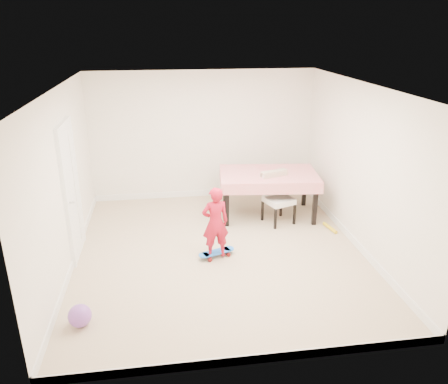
{
  "coord_description": "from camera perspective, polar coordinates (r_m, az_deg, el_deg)",
  "views": [
    {
      "loc": [
        -0.81,
        -6.12,
        3.41
      ],
      "look_at": [
        0.1,
        0.2,
        0.95
      ],
      "focal_mm": 35.0,
      "sensor_mm": 36.0,
      "label": 1
    }
  ],
  "objects": [
    {
      "name": "dining_chair",
      "position": [
        7.94,
        7.19,
        -0.83
      ],
      "size": [
        0.69,
        0.74,
        0.94
      ],
      "primitive_type": null,
      "rotation": [
        0.0,
        0.0,
        0.35
      ],
      "color": "white",
      "rests_on": "ground"
    },
    {
      "name": "wall_left",
      "position": [
        6.63,
        -20.09,
        1.17
      ],
      "size": [
        0.04,
        5.0,
        2.6
      ],
      "primitive_type": "cube",
      "color": "white",
      "rests_on": "ground"
    },
    {
      "name": "balloon",
      "position": [
        5.72,
        -18.32,
        -15.09
      ],
      "size": [
        0.28,
        0.28,
        0.28
      ],
      "primitive_type": "sphere",
      "color": "purple",
      "rests_on": "ground"
    },
    {
      "name": "skateboard",
      "position": [
        6.91,
        -0.98,
        -8.09
      ],
      "size": [
        0.64,
        0.42,
        0.09
      ],
      "primitive_type": null,
      "rotation": [
        0.0,
        0.0,
        0.36
      ],
      "color": "blue",
      "rests_on": "ground"
    },
    {
      "name": "dining_table",
      "position": [
        8.25,
        5.76,
        -0.29
      ],
      "size": [
        1.89,
        1.31,
        0.84
      ],
      "primitive_type": null,
      "rotation": [
        0.0,
        0.0,
        -0.11
      ],
      "color": "#AA0916",
      "rests_on": "ground"
    },
    {
      "name": "baseboard_left",
      "position": [
        7.13,
        -18.92,
        -8.25
      ],
      "size": [
        0.02,
        5.0,
        0.12
      ],
      "primitive_type": "cube",
      "color": "white",
      "rests_on": "ground"
    },
    {
      "name": "wall_right",
      "position": [
        7.16,
        17.39,
        2.92
      ],
      "size": [
        0.04,
        5.0,
        2.6
      ],
      "primitive_type": "cube",
      "color": "white",
      "rests_on": "ground"
    },
    {
      "name": "door",
      "position": [
        7.0,
        -19.3,
        -0.11
      ],
      "size": [
        0.11,
        0.94,
        2.11
      ],
      "primitive_type": "cube",
      "color": "white",
      "rests_on": "ground"
    },
    {
      "name": "ground",
      "position": [
        7.06,
        -0.58,
        -7.84
      ],
      "size": [
        5.0,
        5.0,
        0.0
      ],
      "primitive_type": "plane",
      "color": "tan",
      "rests_on": "ground"
    },
    {
      "name": "baseboard_right",
      "position": [
        7.62,
        16.45,
        -5.96
      ],
      "size": [
        0.02,
        5.0,
        0.12
      ],
      "primitive_type": "cube",
      "color": "white",
      "rests_on": "ground"
    },
    {
      "name": "child",
      "position": [
        6.64,
        -1.14,
        -4.29
      ],
      "size": [
        0.45,
        0.33,
        1.14
      ],
      "primitive_type": "imported",
      "rotation": [
        0.0,
        0.0,
        3.28
      ],
      "color": "#B51229",
      "rests_on": "ground"
    },
    {
      "name": "wall_front",
      "position": [
        4.29,
        3.84,
        -8.48
      ],
      "size": [
        4.5,
        0.04,
        2.6
      ],
      "primitive_type": "cube",
      "color": "white",
      "rests_on": "ground"
    },
    {
      "name": "foam_toy",
      "position": [
        8.01,
        13.67,
        -4.56
      ],
      "size": [
        0.14,
        0.4,
        0.06
      ],
      "primitive_type": "cylinder",
      "rotation": [
        1.57,
        0.0,
        0.19
      ],
      "color": "yellow",
      "rests_on": "ground"
    },
    {
      "name": "wall_back",
      "position": [
        8.9,
        -2.76,
        7.32
      ],
      "size": [
        4.5,
        0.04,
        2.6
      ],
      "primitive_type": "cube",
      "color": "white",
      "rests_on": "ground"
    },
    {
      "name": "ceiling",
      "position": [
        6.23,
        -0.66,
        13.4
      ],
      "size": [
        4.5,
        5.0,
        0.04
      ],
      "primitive_type": "cube",
      "color": "white",
      "rests_on": "wall_back"
    },
    {
      "name": "baseboard_back",
      "position": [
        9.28,
        -2.63,
        -0.12
      ],
      "size": [
        4.5,
        0.02,
        0.12
      ],
      "primitive_type": "cube",
      "color": "white",
      "rests_on": "ground"
    },
    {
      "name": "baseboard_front",
      "position": [
        5.01,
        3.5,
        -20.97
      ],
      "size": [
        4.5,
        0.02,
        0.12
      ],
      "primitive_type": "cube",
      "color": "white",
      "rests_on": "ground"
    }
  ]
}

